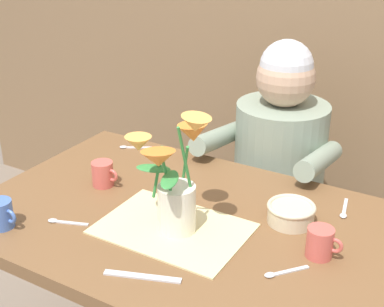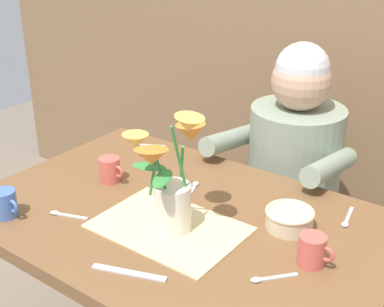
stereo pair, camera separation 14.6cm
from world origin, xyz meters
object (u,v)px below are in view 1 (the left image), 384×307
seated_person (277,188)px  coffee_cup (320,243)px  ceramic_mug (1,214)px  tea_cup (103,174)px  dinner_knife (142,277)px  flower_vase (175,180)px  ceramic_bowl (291,213)px

seated_person → coffee_cup: (0.35, -0.60, 0.22)m
ceramic_mug → coffee_cup: bearing=21.2°
coffee_cup → tea_cup: bearing=178.1°
coffee_cup → ceramic_mug: size_ratio=1.00×
dinner_knife → ceramic_mug: size_ratio=2.04×
dinner_knife → ceramic_mug: 0.46m
tea_cup → ceramic_mug: same height
flower_vase → ceramic_mug: size_ratio=3.78×
dinner_knife → tea_cup: tea_cup is taller
coffee_cup → tea_cup: size_ratio=1.00×
ceramic_bowl → coffee_cup: bearing=-43.7°
seated_person → dinner_knife: size_ratio=5.97×
flower_vase → coffee_cup: size_ratio=3.78×
coffee_cup → dinner_knife: bearing=-138.4°
ceramic_bowl → tea_cup: bearing=-171.2°
dinner_knife → ceramic_mug: ceramic_mug is taller
coffee_cup → ceramic_bowl: bearing=136.3°
seated_person → coffee_cup: size_ratio=12.20×
seated_person → flower_vase: seated_person is taller
seated_person → tea_cup: (-0.37, -0.58, 0.22)m
ceramic_bowl → dinner_knife: size_ratio=0.72×
flower_vase → ceramic_mug: (-0.42, -0.23, -0.11)m
tea_cup → ceramic_mug: bearing=-104.3°
seated_person → ceramic_bowl: (0.22, -0.49, 0.21)m
ceramic_bowl → tea_cup: 0.60m
seated_person → dinner_knife: (0.01, -0.90, 0.18)m
dinner_knife → ceramic_bowl: bearing=42.7°
ceramic_mug → dinner_knife: bearing=1.5°
tea_cup → dinner_knife: bearing=-40.5°
flower_vase → tea_cup: flower_vase is taller
ceramic_bowl → dinner_knife: ceramic_bowl is taller
ceramic_bowl → tea_cup: (-0.59, -0.09, 0.01)m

